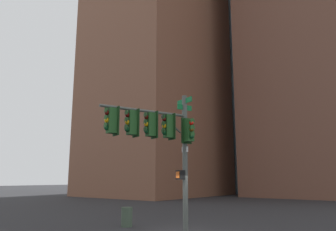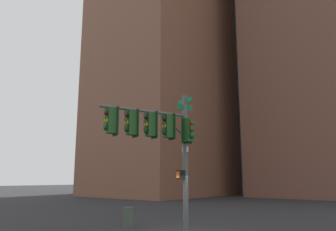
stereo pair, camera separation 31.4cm
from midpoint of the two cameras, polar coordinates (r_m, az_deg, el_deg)
signal_pole_assembly at (r=14.01m, az=-0.57°, el=-3.50°), size 4.24×2.02×6.12m
litter_bin at (r=17.30m, az=-6.42°, el=-17.17°), size 0.56×0.56×0.95m
building_brick_midblock at (r=52.53m, az=-0.89°, el=13.87°), size 18.71×15.48×48.79m
building_glass_tower at (r=76.09m, az=10.32°, el=10.17°), size 31.59×24.69×59.02m
building_brick_farside at (r=77.05m, az=11.68°, el=3.95°), size 16.09×14.80×43.66m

